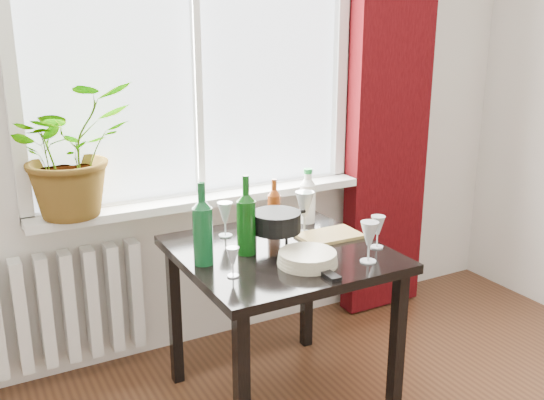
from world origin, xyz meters
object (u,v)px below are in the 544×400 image
wine_bottle_left (203,223)px  tv_remote (326,273)px  bottle_amber (274,205)px  wineglass_back_center (304,212)px  cutting_board (329,235)px  potted_plant (70,150)px  wineglass_far_right (378,232)px  wineglass_front_left (233,262)px  wine_bottle_right (246,215)px  plate_stack (307,258)px  radiator (57,309)px  wineglass_back_left (225,219)px  fondue_pot (276,230)px  cleaning_bottle (308,196)px  table (280,269)px  wineglass_front_right (369,242)px

wine_bottle_left → tv_remote: (0.37, -0.33, -0.16)m
bottle_amber → wineglass_back_center: 0.15m
bottle_amber → cutting_board: (0.18, -0.20, -0.12)m
potted_plant → cutting_board: (1.00, -0.55, -0.39)m
wineglass_far_right → wineglass_front_left: size_ratio=1.22×
wine_bottle_right → wineglass_back_center: wine_bottle_right is taller
wine_bottle_left → plate_stack: wine_bottle_left is taller
wineglass_back_center → wineglass_front_left: 0.58m
radiator → wine_bottle_right: 1.07m
wineglass_back_left → wine_bottle_right: bearing=-92.1°
plate_stack → tv_remote: size_ratio=1.63×
plate_stack → fondue_pot: (-0.03, 0.22, 0.06)m
wineglass_back_left → cleaning_bottle: bearing=-0.8°
potted_plant → wineglass_front_left: (0.43, -0.74, -0.34)m
wineglass_back_center → cutting_board: size_ratio=0.75×
wine_bottle_left → wineglass_front_left: bearing=-74.2°
wineglass_back_center → radiator: bearing=154.1°
wineglass_back_left → cutting_board: wineglass_back_left is taller
wineglass_far_right → tv_remote: size_ratio=0.97×
table → wineglass_front_left: wineglass_front_left is taller
radiator → plate_stack: (0.86, -0.83, 0.39)m
wineglass_front_right → wineglass_front_left: wineglass_front_right is taller
cleaning_bottle → wineglass_back_left: (-0.43, 0.01, -0.05)m
table → radiator: bearing=143.5°
wine_bottle_right → wineglass_back_center: size_ratio=1.67×
wineglass_front_left → plate_stack: size_ratio=0.49×
wine_bottle_right → wineglass_back_left: (0.01, 0.24, -0.09)m
wine_bottle_left → wineglass_front_left: (0.05, -0.17, -0.11)m
cleaning_bottle → wineglass_back_left: bearing=179.2°
table → wineglass_front_left: size_ratio=7.07×
potted_plant → wineglass_front_left: size_ratio=4.95×
wine_bottle_right → radiator: bearing=139.3°
plate_stack → wine_bottle_left: bearing=150.3°
wine_bottle_left → bottle_amber: 0.50m
cleaning_bottle → wineglass_front_right: (-0.05, -0.55, -0.05)m
cleaning_bottle → wineglass_back_center: bearing=-126.5°
bottle_amber → wine_bottle_left: bearing=-153.7°
wine_bottle_right → cutting_board: (0.42, 0.00, -0.16)m
plate_stack → cutting_board: plate_stack is taller
radiator → tv_remote: 1.34m
cutting_board → cleaning_bottle: bearing=84.4°
potted_plant → wine_bottle_left: (0.38, -0.57, -0.23)m
plate_stack → radiator: bearing=136.1°
wine_bottle_right → tv_remote: wine_bottle_right is taller
wineglass_far_right → wineglass_back_left: (-0.52, 0.44, 0.01)m
wineglass_front_left → plate_stack: bearing=-6.0°
fondue_pot → radiator: bearing=128.5°
wine_bottle_left → bottle_amber: size_ratio=1.38×
potted_plant → bottle_amber: potted_plant is taller
cleaning_bottle → tv_remote: size_ratio=1.78×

